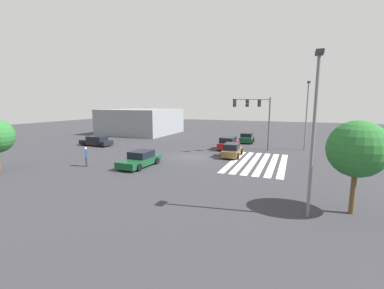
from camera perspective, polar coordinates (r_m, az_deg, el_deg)
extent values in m
plane|color=#333338|center=(28.23, 0.00, -2.83)|extent=(127.29, 127.29, 0.00)
cube|color=silver|center=(26.28, 19.55, -4.26)|extent=(10.40, 0.60, 0.01)
cube|color=silver|center=(26.33, 17.48, -4.12)|extent=(10.40, 0.60, 0.01)
cube|color=silver|center=(26.41, 15.42, -3.99)|extent=(10.40, 0.60, 0.01)
cube|color=silver|center=(26.53, 13.38, -3.85)|extent=(10.40, 0.60, 0.01)
cube|color=silver|center=(26.68, 11.36, -3.71)|extent=(10.40, 0.60, 0.01)
cube|color=silver|center=(26.87, 9.37, -3.56)|extent=(10.40, 0.60, 0.01)
cylinder|color=#47474C|center=(33.17, 16.74, 4.31)|extent=(0.18, 0.18, 6.59)
cylinder|color=#47474C|center=(31.45, 13.22, 9.77)|extent=(3.84, 3.84, 0.12)
cube|color=black|center=(32.08, 14.74, 8.86)|extent=(0.40, 0.40, 0.84)
sphere|color=red|center=(31.98, 14.51, 8.87)|extent=(0.16, 0.16, 0.16)
cube|color=black|center=(31.06, 12.18, 8.95)|extent=(0.40, 0.40, 0.84)
sphere|color=gold|center=(30.96, 11.94, 8.96)|extent=(0.16, 0.16, 0.16)
cube|color=black|center=(30.10, 9.46, 9.04)|extent=(0.40, 0.40, 0.84)
sphere|color=green|center=(30.01, 9.20, 9.04)|extent=(0.16, 0.16, 0.16)
cube|color=#144728|center=(39.73, 12.06, 1.24)|extent=(4.33, 2.06, 0.74)
cube|color=black|center=(39.53, 12.07, 2.16)|extent=(2.58, 1.76, 0.58)
cylinder|color=black|center=(41.15, 10.99, 1.23)|extent=(0.67, 0.26, 0.66)
cylinder|color=black|center=(40.97, 13.52, 1.11)|extent=(0.67, 0.26, 0.66)
cylinder|color=black|center=(38.58, 10.49, 0.73)|extent=(0.67, 0.26, 0.66)
cylinder|color=black|center=(38.38, 13.19, 0.60)|extent=(0.67, 0.26, 0.66)
cube|color=maroon|center=(33.61, 8.15, -0.02)|extent=(4.58, 1.88, 0.75)
cube|color=black|center=(33.13, 8.01, 1.09)|extent=(2.53, 1.69, 0.66)
cylinder|color=black|center=(35.23, 7.21, 0.07)|extent=(0.71, 0.22, 0.71)
cylinder|color=black|center=(34.79, 10.23, -0.12)|extent=(0.71, 0.22, 0.71)
cylinder|color=black|center=(32.54, 5.90, -0.65)|extent=(0.71, 0.22, 0.71)
cylinder|color=black|center=(32.07, 9.16, -0.87)|extent=(0.71, 0.22, 0.71)
cube|color=#144728|center=(24.56, -11.58, -3.68)|extent=(4.76, 2.11, 0.61)
cube|color=black|center=(24.68, -11.20, -2.12)|extent=(2.15, 1.82, 0.64)
cylinder|color=black|center=(22.88, -11.64, -5.03)|extent=(0.66, 0.24, 0.65)
cylinder|color=black|center=(24.06, -15.52, -4.47)|extent=(0.66, 0.24, 0.65)
cylinder|color=black|center=(25.23, -7.80, -3.60)|extent=(0.66, 0.24, 0.65)
cylinder|color=black|center=(26.31, -11.49, -3.17)|extent=(0.66, 0.24, 0.65)
cube|color=black|center=(38.38, -20.55, 0.47)|extent=(2.13, 4.87, 0.61)
cube|color=black|center=(38.14, -20.37, 1.32)|extent=(1.80, 2.71, 0.56)
cylinder|color=black|center=(38.87, -23.02, 0.18)|extent=(0.26, 0.62, 0.60)
cylinder|color=black|center=(40.10, -21.04, 0.55)|extent=(0.26, 0.62, 0.60)
cylinder|color=black|center=(36.71, -19.98, -0.13)|extent=(0.26, 0.62, 0.60)
cylinder|color=black|center=(38.01, -17.99, 0.27)|extent=(0.26, 0.62, 0.60)
cube|color=brown|center=(28.90, 8.91, -1.61)|extent=(4.34, 1.86, 0.66)
cube|color=black|center=(28.44, 8.81, -0.42)|extent=(2.20, 1.58, 0.67)
cylinder|color=black|center=(30.37, 7.78, -1.41)|extent=(0.70, 0.25, 0.69)
cylinder|color=black|center=(30.09, 10.93, -1.58)|extent=(0.70, 0.25, 0.69)
cylinder|color=black|center=(27.82, 6.70, -2.35)|extent=(0.70, 0.25, 0.69)
cylinder|color=black|center=(27.52, 10.14, -2.55)|extent=(0.70, 0.25, 0.69)
cube|color=gray|center=(51.61, -11.22, 5.06)|extent=(12.63, 12.63, 4.74)
cylinder|color=#232842|center=(26.07, -22.42, -3.54)|extent=(0.14, 0.14, 0.89)
cylinder|color=#232842|center=(25.92, -22.42, -3.61)|extent=(0.14, 0.14, 0.89)
cube|color=#284C93|center=(25.84, -22.53, -1.85)|extent=(0.41, 0.41, 0.70)
sphere|color=beige|center=(25.76, -22.59, -0.82)|extent=(0.24, 0.24, 0.24)
cylinder|color=slate|center=(35.02, 24.07, 5.56)|extent=(0.16, 0.16, 8.31)
cube|color=#333338|center=(35.08, 24.53, 12.51)|extent=(0.80, 0.36, 0.20)
cylinder|color=slate|center=(14.09, 25.30, 1.00)|extent=(0.16, 0.16, 8.12)
cube|color=#333338|center=(14.18, 26.49, 17.87)|extent=(0.80, 0.36, 0.20)
cylinder|color=brown|center=(16.25, 32.12, -9.15)|extent=(0.26, 0.26, 2.26)
sphere|color=#286B2D|center=(15.72, 32.84, -0.82)|extent=(2.96, 2.96, 2.96)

